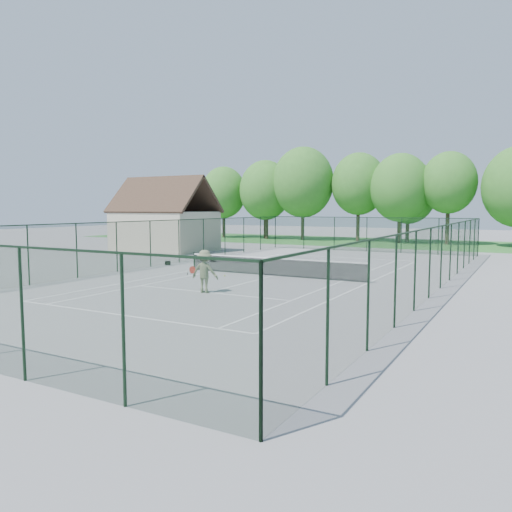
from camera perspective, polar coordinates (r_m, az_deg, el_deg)
name	(u,v)px	position (r m, az deg, el deg)	size (l,w,h in m)	color
ground	(273,276)	(28.28, 1.97, -2.28)	(140.00, 140.00, 0.00)	gray
grass_far	(399,243)	(56.53, 15.99, 1.43)	(80.00, 16.00, 0.01)	#357D31
court_lines	(273,276)	(28.28, 1.97, -2.27)	(11.05, 23.85, 0.01)	white
tennis_net	(273,266)	(28.21, 1.98, -1.12)	(11.08, 0.08, 1.10)	black
fence_enclosure	(273,248)	(28.11, 1.98, 0.87)	(18.05, 36.05, 3.02)	#14321B
utility_building	(165,216)	(45.27, -10.39, 4.53)	(8.60, 6.27, 6.63)	beige
tree_line_far	(400,188)	(56.44, 16.15, 7.51)	(39.40, 6.40, 9.70)	#3E2F21
sports_bag_a	(168,263)	(34.05, -10.05, -0.80)	(0.34, 0.21, 0.28)	black
sports_bag_b	(213,260)	(35.67, -4.90, -0.46)	(0.34, 0.20, 0.26)	black
tennis_player	(205,271)	(22.72, -5.87, -1.76)	(1.72, 0.96, 1.94)	#5B6245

